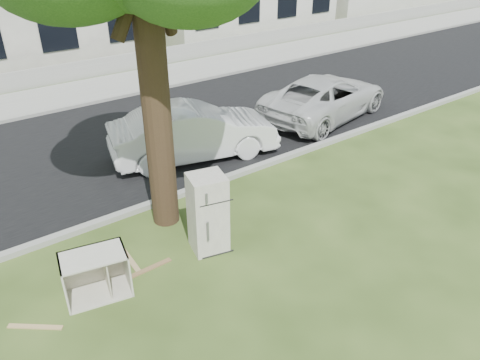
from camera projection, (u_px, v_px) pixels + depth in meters
ground at (232, 255)px, 8.82m from camera, size 120.00×120.00×0.00m
road at (106, 147)px, 13.02m from camera, size 120.00×7.00×0.01m
kerb_near at (168, 201)px, 10.54m from camera, size 120.00×0.18×0.12m
kerb_far at (64, 110)px, 15.52m from camera, size 120.00×0.18×0.12m
sidewalk at (51, 98)px, 16.53m from camera, size 120.00×2.80×0.01m
low_wall at (36, 78)px, 17.48m from camera, size 120.00×0.15×0.70m
fridge at (208, 213)px, 8.66m from camera, size 0.77×0.73×1.57m
cabinet at (96, 275)px, 7.72m from camera, size 1.16×0.85×0.82m
plank_a at (141, 272)px, 8.38m from camera, size 1.22×0.13×0.02m
plank_b at (35, 327)px, 7.26m from camera, size 0.73×0.61×0.02m
plank_c at (130, 260)px, 8.69m from camera, size 0.14×0.88×0.02m
car_center at (194, 132)px, 12.14m from camera, size 4.57×2.55×1.42m
car_right at (325, 97)px, 14.70m from camera, size 5.09×3.06×1.32m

